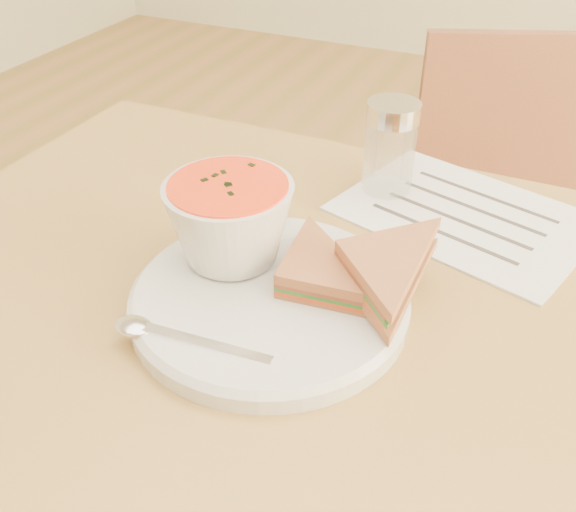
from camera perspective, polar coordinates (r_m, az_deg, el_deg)
The scene contains 8 objects.
chair_far at distance 1.29m, azimuth 18.87°, elevation -1.44°, with size 0.36×0.36×0.81m, color brown, non-canonical shape.
plate at distance 0.61m, azimuth -1.65°, elevation -3.98°, with size 0.26×0.26×0.02m, color silver, non-canonical shape.
soup_bowl at distance 0.62m, azimuth -5.15°, elevation 2.77°, with size 0.12×0.12×0.09m, color silver, non-canonical shape.
sandwich_half_a at distance 0.58m, azimuth -1.27°, elevation -3.01°, with size 0.11×0.11×0.03m, color #B96C41, non-canonical shape.
sandwich_half_b at distance 0.60m, azimuth 4.12°, elevation 0.06°, with size 0.11×0.11×0.03m, color #B96C41, non-canonical shape.
spoon at distance 0.55m, azimuth -8.85°, elevation -7.38°, with size 0.18×0.04×0.01m, color silver, non-canonical shape.
paper_menu at distance 0.77m, azimuth 15.39°, elevation 3.55°, with size 0.27×0.20×0.00m, color white, non-canonical shape.
condiment_shaker at distance 0.78m, azimuth 9.04°, elevation 9.45°, with size 0.06×0.06×0.11m, color silver, non-canonical shape.
Camera 1 is at (0.15, -0.42, 1.15)m, focal length 40.00 mm.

